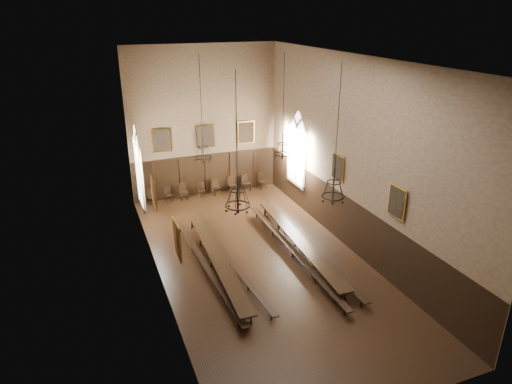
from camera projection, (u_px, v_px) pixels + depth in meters
floor at (260, 262)px, 20.89m from camera, size 9.00×18.00×0.02m
ceiling at (261, 58)px, 17.52m from camera, size 9.00×18.00×0.02m
wall_back at (204, 123)px, 26.99m from camera, size 9.00×0.02×9.00m
wall_front at (395, 278)px, 11.42m from camera, size 9.00×0.02×9.00m
wall_left at (153, 183)px, 17.68m from camera, size 0.02×18.00×9.00m
wall_right at (353, 157)px, 20.73m from camera, size 0.02×18.00×9.00m
wainscot_panelling at (260, 237)px, 20.42m from camera, size 9.00×18.00×2.50m
table_left at (216, 261)px, 20.24m from camera, size 1.04×9.44×0.74m
table_right at (298, 246)px, 21.54m from camera, size 1.07×9.19×0.71m
bench_left_outer at (206, 267)px, 19.95m from camera, size 0.62×9.35×0.42m
bench_left_inner at (228, 260)px, 20.47m from camera, size 0.89×9.31×0.42m
bench_right_inner at (292, 252)px, 21.14m from camera, size 0.40×10.12×0.46m
bench_right_outer at (308, 243)px, 21.87m from camera, size 0.78×10.61×0.48m
chair_0 at (151, 199)px, 27.01m from camera, size 0.46×0.46×0.89m
chair_1 at (168, 197)px, 27.31m from camera, size 0.46×0.46×0.91m
chair_2 at (183, 194)px, 27.62m from camera, size 0.48×0.48×1.03m
chair_3 at (202, 193)px, 27.95m from camera, size 0.39×0.39×0.87m
chair_4 at (216, 190)px, 28.36m from camera, size 0.50×0.50×0.97m
chair_5 at (232, 188)px, 28.71m from camera, size 0.45×0.45×1.00m
chair_6 at (246, 186)px, 28.96m from camera, size 0.54×0.54×1.02m
chair_7 at (262, 183)px, 29.37m from camera, size 0.53×0.53×1.04m
chandelier_back_left at (203, 150)px, 21.05m from camera, size 0.80×0.80×4.79m
chandelier_back_right at (282, 147)px, 21.78m from camera, size 0.79×0.79×4.86m
chandelier_front_left at (238, 198)px, 16.07m from camera, size 0.91×0.91×4.88m
chandelier_front_right at (333, 189)px, 18.11m from camera, size 0.94×0.94×5.37m
portrait_back_0 at (162, 141)px, 26.30m from camera, size 1.10×0.12×1.40m
portrait_back_1 at (205, 136)px, 27.18m from camera, size 1.10×0.12×1.40m
portrait_back_2 at (246, 132)px, 28.05m from camera, size 1.10×0.12×1.40m
portrait_left_0 at (154, 192)px, 18.89m from camera, size 0.12×1.00×1.30m
portrait_left_1 at (177, 240)px, 15.00m from camera, size 0.12×1.00×1.30m
portrait_right_0 at (338, 167)px, 21.85m from camera, size 0.12×1.00×1.30m
portrait_right_1 at (397, 202)px, 17.96m from camera, size 0.12×1.00×1.30m
window_right at (297, 148)px, 25.86m from camera, size 0.20×2.20×4.60m
window_left at (138, 167)px, 22.87m from camera, size 0.20×2.20×4.60m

